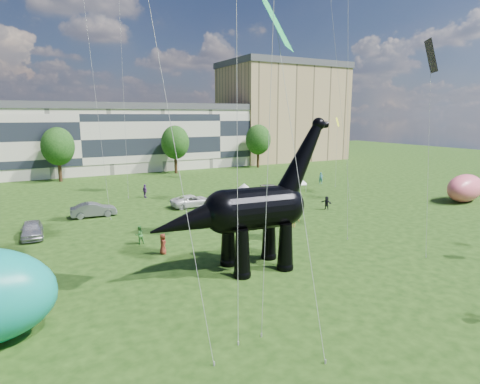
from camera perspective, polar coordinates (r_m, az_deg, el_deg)
name	(u,v)px	position (r m, az deg, el deg)	size (l,w,h in m)	color
ground	(333,284)	(27.43, 13.12, -12.66)	(220.00, 220.00, 0.00)	#16330C
terrace_row	(77,141)	(81.28, -22.14, 6.71)	(78.00, 11.00, 12.00)	beige
apartment_block	(282,114)	(101.19, 6.00, 10.95)	(28.00, 18.00, 22.00)	tan
tree_mid_left	(58,143)	(71.95, -24.51, 6.32)	(5.20, 5.20, 9.44)	#382314
tree_mid_right	(175,140)	(76.00, -9.21, 7.35)	(5.20, 5.20, 9.44)	#382314
tree_far_right	(258,137)	(83.66, 2.61, 7.79)	(5.20, 5.20, 9.44)	#382314
dinosaur_sculpture	(249,212)	(28.04, 1.29, -2.82)	(13.57, 3.95, 11.07)	black
car_silver	(32,229)	(40.51, -27.48, -4.75)	(1.79, 4.46, 1.52)	#BABABF
car_grey	(94,210)	(46.05, -20.11, -2.38)	(1.64, 4.70, 1.55)	slate
car_white	(192,201)	(48.26, -6.79, -1.27)	(2.38, 5.16, 1.43)	silver
car_dark	(272,194)	(51.71, 4.62, -0.29)	(2.30, 5.65, 1.64)	#595960
gazebo_near	(244,189)	(49.97, 0.58, 0.41)	(4.45, 4.45, 2.46)	silver
gazebo_far	(294,178)	(58.33, 7.66, 1.93)	(4.69, 4.69, 2.60)	white
inflatable_pink	(465,188)	(58.11, 29.36, 0.50)	(6.97, 3.48, 3.48)	#FD627A
visitors	(230,225)	(36.86, -1.41, -4.78)	(49.58, 42.45, 1.88)	#3C8736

